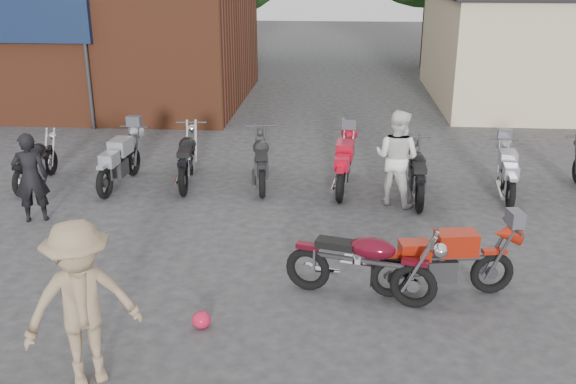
# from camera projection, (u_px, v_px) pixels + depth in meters

# --- Properties ---
(ground) EXTENTS (90.00, 90.00, 0.00)m
(ground) POSITION_uv_depth(u_px,v_px,m) (313.00, 323.00, 8.50)
(ground) COLOR #2F2F32
(brick_building) EXTENTS (12.00, 8.00, 4.00)m
(brick_building) POSITION_uv_depth(u_px,v_px,m) (66.00, 40.00, 21.62)
(brick_building) COLOR brown
(brick_building) RESTS_ON ground
(vintage_motorcycle) EXTENTS (2.20, 1.20, 1.22)m
(vintage_motorcycle) POSITION_uv_depth(u_px,v_px,m) (363.00, 260.00, 8.92)
(vintage_motorcycle) COLOR #4F0916
(vintage_motorcycle) RESTS_ON ground
(sportbike) EXTENTS (2.09, 0.98, 1.17)m
(sportbike) POSITION_uv_depth(u_px,v_px,m) (446.00, 258.00, 9.04)
(sportbike) COLOR #A11F0D
(sportbike) RESTS_ON ground
(helmet) EXTENTS (0.32, 0.32, 0.23)m
(helmet) POSITION_uv_depth(u_px,v_px,m) (201.00, 320.00, 8.37)
(helmet) COLOR red
(helmet) RESTS_ON ground
(person_dark) EXTENTS (0.71, 0.59, 1.67)m
(person_dark) POSITION_uv_depth(u_px,v_px,m) (31.00, 178.00, 11.59)
(person_dark) COLOR black
(person_dark) RESTS_ON ground
(person_light) EXTENTS (1.14, 1.07, 1.87)m
(person_light) POSITION_uv_depth(u_px,v_px,m) (397.00, 158.00, 12.39)
(person_light) COLOR silver
(person_light) RESTS_ON ground
(person_tan) EXTENTS (1.47, 1.29, 1.97)m
(person_tan) POSITION_uv_depth(u_px,v_px,m) (82.00, 305.00, 7.01)
(person_tan) COLOR #8F7758
(person_tan) RESTS_ON ground
(row_bike_0) EXTENTS (0.64, 1.91, 1.11)m
(row_bike_0) POSITION_uv_depth(u_px,v_px,m) (36.00, 160.00, 13.57)
(row_bike_0) COLOR black
(row_bike_0) RESTS_ON ground
(row_bike_1) EXTENTS (0.83, 2.11, 1.20)m
(row_bike_1) POSITION_uv_depth(u_px,v_px,m) (119.00, 159.00, 13.49)
(row_bike_1) COLOR #979BA5
(row_bike_1) RESTS_ON ground
(row_bike_2) EXTENTS (0.94, 2.21, 1.24)m
(row_bike_2) POSITION_uv_depth(u_px,v_px,m) (187.00, 155.00, 13.66)
(row_bike_2) COLOR black
(row_bike_2) RESTS_ON ground
(row_bike_3) EXTENTS (0.96, 2.15, 1.20)m
(row_bike_3) POSITION_uv_depth(u_px,v_px,m) (261.00, 158.00, 13.54)
(row_bike_3) COLOR black
(row_bike_3) RESTS_ON ground
(row_bike_4) EXTENTS (0.88, 2.11, 1.19)m
(row_bike_4) POSITION_uv_depth(u_px,v_px,m) (344.00, 162.00, 13.28)
(row_bike_4) COLOR red
(row_bike_4) RESTS_ON ground
(row_bike_5) EXTENTS (0.73, 2.06, 1.19)m
(row_bike_5) POSITION_uv_depth(u_px,v_px,m) (417.00, 170.00, 12.76)
(row_bike_5) COLOR black
(row_bike_5) RESTS_ON ground
(row_bike_6) EXTENTS (0.83, 1.96, 1.10)m
(row_bike_6) POSITION_uv_depth(u_px,v_px,m) (507.00, 171.00, 12.89)
(row_bike_6) COLOR gray
(row_bike_6) RESTS_ON ground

